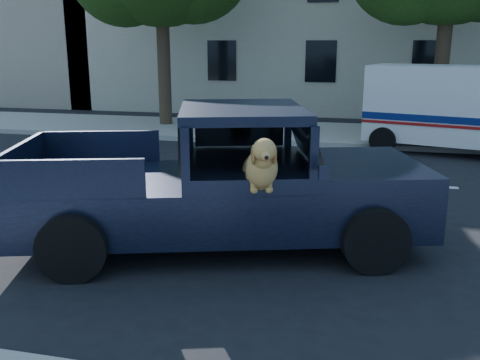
{
  "coord_description": "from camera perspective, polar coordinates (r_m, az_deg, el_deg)",
  "views": [
    {
      "loc": [
        2.86,
        -8.0,
        2.93
      ],
      "look_at": [
        1.23,
        -1.16,
        1.11
      ],
      "focal_mm": 40.0,
      "sensor_mm": 36.0,
      "label": 1
    }
  ],
  "objects": [
    {
      "name": "mail_truck",
      "position": [
        15.62,
        21.03,
        6.5
      ],
      "size": [
        4.6,
        3.05,
        2.32
      ],
      "rotation": [
        0.0,
        0.0,
        -0.26
      ],
      "color": "silver",
      "rests_on": "ground"
    },
    {
      "name": "pickup_truck",
      "position": [
        7.81,
        -2.49,
        -2.16
      ],
      "size": [
        6.13,
        3.82,
        2.05
      ],
      "rotation": [
        0.0,
        0.0,
        0.3
      ],
      "color": "black",
      "rests_on": "ground"
    },
    {
      "name": "building_left",
      "position": [
        30.34,
        -23.61,
        15.36
      ],
      "size": [
        12.0,
        6.0,
        8.0
      ],
      "primitive_type": "cube",
      "color": "tan",
      "rests_on": "ground"
    },
    {
      "name": "far_sidewalk",
      "position": [
        17.67,
        3.88,
        5.16
      ],
      "size": [
        60.0,
        4.0,
        0.15
      ],
      "primitive_type": "cube",
      "color": "gray",
      "rests_on": "ground"
    },
    {
      "name": "building_main",
      "position": [
        24.55,
        14.35,
        17.73
      ],
      "size": [
        26.0,
        6.0,
        9.0
      ],
      "primitive_type": "cube",
      "color": "#C0B79E",
      "rests_on": "ground"
    },
    {
      "name": "lane_stripes",
      "position": [
        11.8,
        8.76,
        -0.02
      ],
      "size": [
        21.6,
        0.14,
        0.01
      ],
      "primitive_type": null,
      "color": "silver",
      "rests_on": "ground"
    },
    {
      "name": "ground",
      "position": [
        8.99,
        -5.98,
        -4.61
      ],
      "size": [
        120.0,
        120.0,
        0.0
      ],
      "primitive_type": "plane",
      "color": "black",
      "rests_on": "ground"
    }
  ]
}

